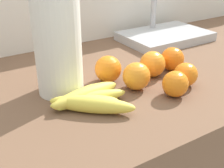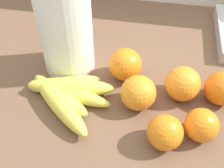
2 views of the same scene
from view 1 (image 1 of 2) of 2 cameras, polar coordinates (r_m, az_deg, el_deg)
The scene contains 10 objects.
wall_back at distance 1.36m, azimuth -5.02°, elevation -1.71°, with size 2.20×0.06×1.30m, color silver.
banana_bunch at distance 0.74m, azimuth -4.77°, elevation -2.98°, with size 0.21×0.19×0.04m.
orange_right at distance 0.82m, azimuth 4.72°, elevation 1.52°, with size 0.08×0.08×0.08m, color orange.
orange_center at distance 0.91m, azimuth 7.80°, elevation 3.83°, with size 0.08×0.08×0.08m, color orange.
orange_back_left at distance 0.80m, azimuth 12.08°, elevation 0.02°, with size 0.07×0.07×0.07m, color orange.
orange_front at distance 0.87m, azimuth 13.99°, elevation 1.78°, with size 0.07×0.07×0.07m, color orange.
orange_far_right at distance 0.97m, azimuth 11.53°, elevation 4.75°, with size 0.07×0.07×0.07m, color orange.
orange_back_right at distance 0.87m, azimuth -0.75°, elevation 2.90°, with size 0.08×0.08×0.08m, color orange.
paper_towel_roll at distance 0.78m, azimuth -10.44°, elevation 8.14°, with size 0.12×0.12×0.32m.
sink_basin at distance 1.27m, azimuth 10.10°, elevation 9.17°, with size 0.35×0.24×0.19m.
Camera 1 is at (-0.54, -0.69, 1.28)m, focal length 47.52 mm.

